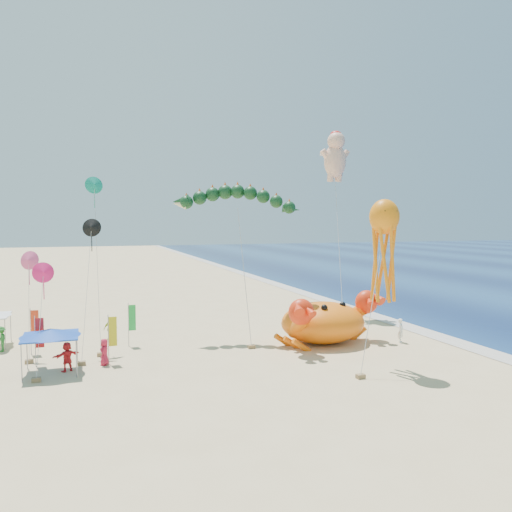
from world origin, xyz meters
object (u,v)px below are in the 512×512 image
(crab_inflatable, at_px, (324,321))
(cherub_kite, at_px, (335,155))
(canopy_blue, at_px, (50,333))
(dragon_kite, at_px, (236,202))
(octopus_kite, at_px, (384,243))

(crab_inflatable, distance_m, cherub_kite, 19.34)
(canopy_blue, bearing_deg, dragon_kite, 22.63)
(cherub_kite, xyz_separation_m, octopus_kite, (-6.16, -18.01, -7.90))
(octopus_kite, xyz_separation_m, canopy_blue, (-19.71, 5.40, -5.40))
(octopus_kite, distance_m, canopy_blue, 21.14)
(crab_inflatable, height_order, dragon_kite, dragon_kite)
(crab_inflatable, bearing_deg, canopy_blue, -176.20)
(cherub_kite, distance_m, canopy_blue, 31.71)
(dragon_kite, bearing_deg, canopy_blue, -157.37)
(canopy_blue, bearing_deg, octopus_kite, -15.32)
(cherub_kite, bearing_deg, octopus_kite, -108.88)
(octopus_kite, height_order, canopy_blue, octopus_kite)
(dragon_kite, distance_m, canopy_blue, 16.68)
(dragon_kite, height_order, octopus_kite, dragon_kite)
(crab_inflatable, bearing_deg, octopus_kite, -83.73)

